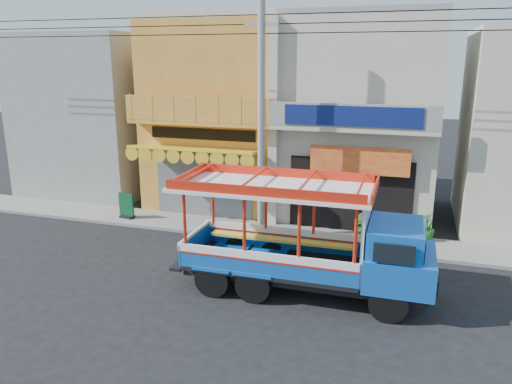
# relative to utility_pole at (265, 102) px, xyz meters

# --- Properties ---
(ground) EXTENTS (90.00, 90.00, 0.00)m
(ground) POSITION_rel_utility_pole_xyz_m (0.85, -3.30, -5.03)
(ground) COLOR black
(ground) RESTS_ON ground
(sidewalk) EXTENTS (30.00, 2.00, 0.12)m
(sidewalk) POSITION_rel_utility_pole_xyz_m (0.85, 0.70, -4.97)
(sidewalk) COLOR slate
(sidewalk) RESTS_ON ground
(shophouse_left) EXTENTS (6.00, 7.50, 8.24)m
(shophouse_left) POSITION_rel_utility_pole_xyz_m (-3.15, 4.66, -0.92)
(shophouse_left) COLOR orange
(shophouse_left) RESTS_ON ground
(shophouse_right) EXTENTS (6.00, 6.75, 8.24)m
(shophouse_right) POSITION_rel_utility_pole_xyz_m (2.85, 4.66, -0.93)
(shophouse_right) COLOR #BCAF9A
(shophouse_right) RESTS_ON ground
(party_pilaster) EXTENTS (0.35, 0.30, 8.00)m
(party_pilaster) POSITION_rel_utility_pole_xyz_m (-0.15, 1.55, -1.03)
(party_pilaster) COLOR #BCAF9A
(party_pilaster) RESTS_ON ground
(filler_building_left) EXTENTS (6.00, 6.00, 7.60)m
(filler_building_left) POSITION_rel_utility_pole_xyz_m (-10.15, 4.70, -1.23)
(filler_building_left) COLOR gray
(filler_building_left) RESTS_ON ground
(utility_pole) EXTENTS (28.00, 0.26, 9.00)m
(utility_pole) POSITION_rel_utility_pole_xyz_m (0.00, 0.00, 0.00)
(utility_pole) COLOR gray
(utility_pole) RESTS_ON ground
(songthaew_truck) EXTENTS (7.22, 2.51, 3.36)m
(songthaew_truck) POSITION_rel_utility_pole_xyz_m (2.78, -3.79, -3.41)
(songthaew_truck) COLOR black
(songthaew_truck) RESTS_ON ground
(green_sign) EXTENTS (0.69, 0.38, 1.05)m
(green_sign) POSITION_rel_utility_pole_xyz_m (-6.07, 0.39, -4.47)
(green_sign) COLOR black
(green_sign) RESTS_ON sidewalk
(potted_plant_b) EXTENTS (0.62, 0.65, 0.93)m
(potted_plant_b) POSITION_rel_utility_pole_xyz_m (3.39, 0.84, -4.45)
(potted_plant_b) COLOR #1A5C20
(potted_plant_b) RESTS_ON sidewalk
(potted_plant_c) EXTENTS (0.59, 0.59, 1.04)m
(potted_plant_c) POSITION_rel_utility_pole_xyz_m (5.67, 1.40, -4.39)
(potted_plant_c) COLOR #1A5C20
(potted_plant_c) RESTS_ON sidewalk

